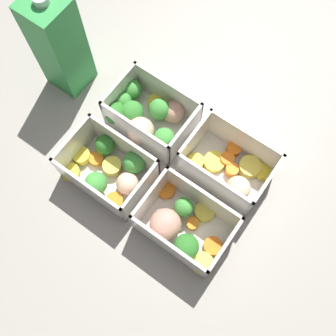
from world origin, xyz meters
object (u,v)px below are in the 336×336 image
Objects in this scene: container_near_right at (182,226)px; container_far_right at (230,168)px; container_near_left at (110,170)px; container_far_left at (146,115)px; juice_carton at (59,45)px.

container_far_right is at bearing 85.74° from container_near_right.
container_far_right is at bearing 36.62° from container_near_left.
container_far_left is at bearing 95.56° from container_near_left.
juice_carton reaches higher than container_near_right.
container_far_right is (0.16, 0.12, -0.00)m from container_near_left.
container_near_right is 0.13m from container_far_right.
container_near_left is 0.15m from container_near_right.
container_far_left is at bearing -178.81° from container_far_right.
container_near_left is 0.73× the size of juice_carton.
container_near_left is 0.11m from container_far_left.
container_near_left is at bearing -143.38° from container_far_right.
container_near_left is 1.03× the size of container_far_right.
container_near_right is at bearing -19.63° from juice_carton.
container_near_left and container_far_right have the same top height.
juice_carton is at bearing -178.30° from container_far_left.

